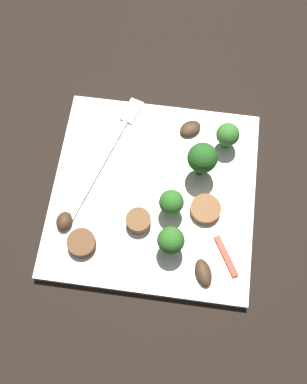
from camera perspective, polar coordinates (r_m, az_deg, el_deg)
ground_plane at (r=0.57m, az=0.00°, el=-0.43°), size 1.40×1.40×0.00m
plate at (r=0.56m, az=0.00°, el=-0.22°), size 0.24×0.24×0.01m
fork at (r=0.58m, az=-5.25°, el=5.47°), size 0.18×0.07×0.00m
broccoli_floret_0 at (r=0.51m, az=2.14°, el=-5.97°), size 0.03×0.03×0.05m
broccoli_floret_1 at (r=0.54m, az=6.03°, el=4.14°), size 0.04×0.04×0.06m
broccoli_floret_2 at (r=0.57m, az=9.10°, el=6.94°), size 0.03×0.03×0.04m
broccoli_floret_3 at (r=0.53m, az=2.20°, el=-1.29°), size 0.03×0.03×0.04m
sausage_slice_0 at (r=0.54m, az=-1.86°, el=-3.57°), size 0.03×0.03×0.02m
sausage_slice_1 at (r=0.54m, az=-8.82°, el=-6.21°), size 0.04×0.04×0.01m
sausage_slice_2 at (r=0.55m, az=6.39°, el=-2.13°), size 0.04×0.04×0.01m
mushroom_0 at (r=0.55m, az=-10.92°, el=-3.51°), size 0.02×0.02×0.01m
mushroom_1 at (r=0.53m, az=6.15°, el=-9.79°), size 0.04×0.03×0.01m
mushroom_2 at (r=0.59m, az=4.54°, el=7.79°), size 0.03×0.03×0.01m
pepper_strip_1 at (r=0.54m, az=8.89°, el=-7.77°), size 0.05×0.03×0.00m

